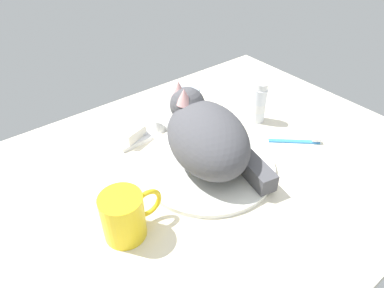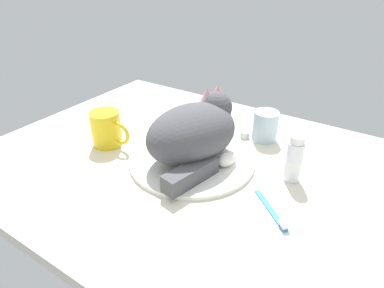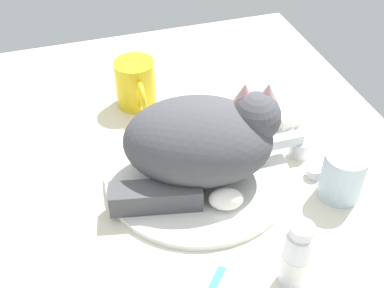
# 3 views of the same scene
# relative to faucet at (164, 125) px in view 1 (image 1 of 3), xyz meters

# --- Properties ---
(ground_plane) EXTENTS (1.10, 0.83, 0.03)m
(ground_plane) POSITION_rel_faucet_xyz_m (0.00, -0.18, -0.04)
(ground_plane) COLOR silver
(sink_basin) EXTENTS (0.33, 0.33, 0.01)m
(sink_basin) POSITION_rel_faucet_xyz_m (0.00, -0.18, -0.02)
(sink_basin) COLOR silver
(sink_basin) RESTS_ON ground_plane
(faucet) EXTENTS (0.14, 0.12, 0.05)m
(faucet) POSITION_rel_faucet_xyz_m (0.00, 0.00, 0.00)
(faucet) COLOR silver
(faucet) RESTS_ON ground_plane
(cat) EXTENTS (0.24, 0.31, 0.17)m
(cat) POSITION_rel_faucet_xyz_m (0.00, -0.17, 0.06)
(cat) COLOR #4C4C51
(cat) RESTS_ON sink_basin
(coffee_mug) EXTENTS (0.13, 0.08, 0.10)m
(coffee_mug) POSITION_rel_faucet_xyz_m (-0.25, -0.23, 0.03)
(coffee_mug) COLOR yellow
(coffee_mug) RESTS_ON ground_plane
(rinse_cup) EXTENTS (0.07, 0.07, 0.09)m
(rinse_cup) POSITION_rel_faucet_xyz_m (0.11, 0.04, 0.02)
(rinse_cup) COLOR silver
(rinse_cup) RESTS_ON ground_plane
(soap_dish) EXTENTS (0.09, 0.06, 0.01)m
(soap_dish) POSITION_rel_faucet_xyz_m (-0.09, 0.02, -0.02)
(soap_dish) COLOR white
(soap_dish) RESTS_ON ground_plane
(soap_bar) EXTENTS (0.08, 0.06, 0.03)m
(soap_bar) POSITION_rel_faucet_xyz_m (-0.09, 0.02, 0.00)
(soap_bar) COLOR white
(soap_bar) RESTS_ON soap_dish
(toothpaste_bottle) EXTENTS (0.04, 0.04, 0.12)m
(toothpaste_bottle) POSITION_rel_faucet_xyz_m (0.24, -0.12, 0.03)
(toothpaste_bottle) COLOR white
(toothpaste_bottle) RESTS_ON ground_plane
(toothbrush) EXTENTS (0.11, 0.10, 0.02)m
(toothbrush) POSITION_rel_faucet_xyz_m (0.25, -0.25, -0.02)
(toothbrush) COLOR #388CD8
(toothbrush) RESTS_ON ground_plane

